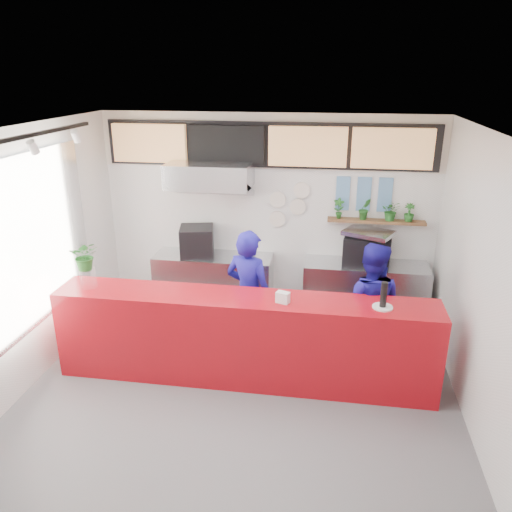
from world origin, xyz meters
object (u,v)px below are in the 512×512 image
Objects in this scene: panini_oven at (197,241)px; staff_center at (249,295)px; service_counter at (244,339)px; staff_right at (369,307)px; pepper_mill at (384,295)px; espresso_machine at (367,251)px.

staff_center is (1.01, -1.22, -0.26)m from panini_oven.
service_counter is 0.66m from staff_center.
service_counter is at bearing 29.04° from staff_right.
service_counter is at bearing -72.13° from panini_oven.
service_counter is at bearing 178.62° from pepper_mill.
pepper_mill is at bearing -1.38° from service_counter.
pepper_mill is (2.61, -1.84, 0.14)m from panini_oven.
staff_center is 5.96× the size of pepper_mill.
panini_oven is at bearing -172.03° from espresso_machine.
panini_oven is 0.75× the size of espresso_machine.
pepper_mill is (0.09, -0.57, 0.43)m from staff_right.
service_counter is 15.55× the size of pepper_mill.
panini_oven is 0.30× the size of staff_right.
pepper_mill is at bearing 108.71° from staff_right.
staff_right is 5.73× the size of pepper_mill.
panini_oven is 3.20m from pepper_mill.
pepper_mill is (1.57, -0.04, 0.71)m from service_counter.
staff_center is 1.51m from staff_right.
panini_oven is 0.28× the size of staff_center.
staff_right is (2.52, -1.27, -0.29)m from panini_oven.
staff_center is (-1.53, -1.22, -0.25)m from espresso_machine.
staff_right is (-0.02, -1.27, -0.28)m from espresso_machine.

